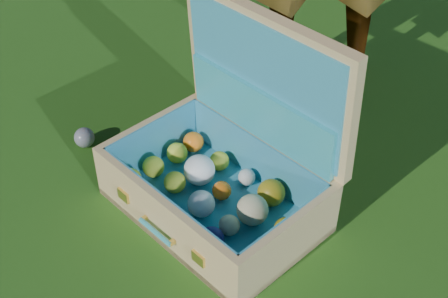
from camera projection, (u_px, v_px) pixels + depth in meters
ground at (186, 193)px, 2.02m from camera, size 60.00×60.00×0.00m
stray_ball at (84, 138)px, 2.18m from camera, size 0.07×0.07×0.07m
suitcase at (230, 159)px, 1.88m from camera, size 0.76×0.68×0.61m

